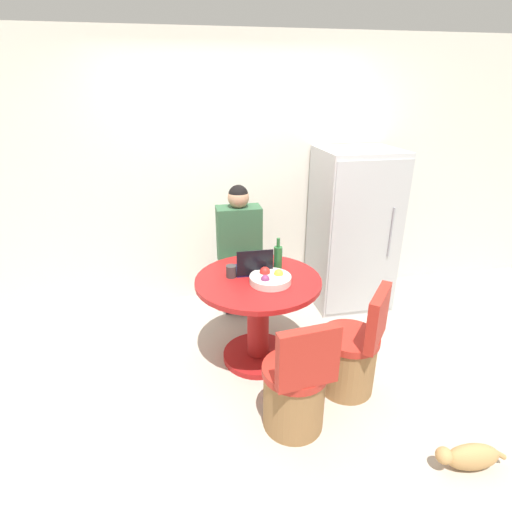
# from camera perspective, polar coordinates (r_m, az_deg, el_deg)

# --- Properties ---
(ground_plane) EXTENTS (12.00, 12.00, 0.00)m
(ground_plane) POSITION_cam_1_polar(r_m,az_deg,el_deg) (3.29, 1.23, -17.12)
(ground_plane) COLOR #B2A899
(wall_back) EXTENTS (7.00, 0.06, 2.60)m
(wall_back) POSITION_cam_1_polar(r_m,az_deg,el_deg) (4.06, -2.99, 11.39)
(wall_back) COLOR silver
(wall_back) RESTS_ON ground_plane
(refrigerator) EXTENTS (0.74, 0.71, 1.59)m
(refrigerator) POSITION_cam_1_polar(r_m,az_deg,el_deg) (4.13, 13.61, 3.68)
(refrigerator) COLOR silver
(refrigerator) RESTS_ON ground_plane
(dining_table) EXTENTS (0.99, 0.99, 0.74)m
(dining_table) POSITION_cam_1_polar(r_m,az_deg,el_deg) (3.23, 0.33, -7.55)
(dining_table) COLOR maroon
(dining_table) RESTS_ON ground_plane
(chair_near_right_corner) EXTENTS (0.50, 0.49, 0.86)m
(chair_near_right_corner) POSITION_cam_1_polar(r_m,az_deg,el_deg) (3.11, 13.40, -13.77)
(chair_near_right_corner) COLOR olive
(chair_near_right_corner) RESTS_ON ground_plane
(chair_near_camera) EXTENTS (0.43, 0.44, 0.86)m
(chair_near_camera) POSITION_cam_1_polar(r_m,az_deg,el_deg) (2.76, 5.64, -18.69)
(chair_near_camera) COLOR olive
(chair_near_camera) RESTS_ON ground_plane
(person_seated) EXTENTS (0.40, 0.37, 1.33)m
(person_seated) POSITION_cam_1_polar(r_m,az_deg,el_deg) (3.75, -2.51, 1.16)
(person_seated) COLOR #2D2D38
(person_seated) RESTS_ON ground_plane
(laptop) EXTENTS (0.29, 0.23, 0.22)m
(laptop) POSITION_cam_1_polar(r_m,az_deg,el_deg) (3.19, -0.39, -1.61)
(laptop) COLOR #141947
(laptop) RESTS_ON dining_table
(fruit_bowl) EXTENTS (0.32, 0.32, 0.10)m
(fruit_bowl) POSITION_cam_1_polar(r_m,az_deg,el_deg) (3.03, 2.03, -3.22)
(fruit_bowl) COLOR beige
(fruit_bowl) RESTS_ON dining_table
(coffee_cup) EXTENTS (0.08, 0.08, 0.10)m
(coffee_cup) POSITION_cam_1_polar(r_m,az_deg,el_deg) (3.12, -3.55, -2.19)
(coffee_cup) COLOR #383333
(coffee_cup) RESTS_ON dining_table
(bottle) EXTENTS (0.07, 0.07, 0.27)m
(bottle) POSITION_cam_1_polar(r_m,az_deg,el_deg) (3.23, 3.16, -0.17)
(bottle) COLOR #23602D
(bottle) RESTS_ON dining_table
(cat) EXTENTS (0.45, 0.16, 0.17)m
(cat) POSITION_cam_1_polar(r_m,az_deg,el_deg) (2.95, 28.19, -23.94)
(cat) COLOR tan
(cat) RESTS_ON ground_plane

